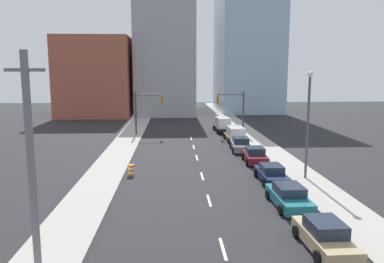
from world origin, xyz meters
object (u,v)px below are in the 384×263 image
object	(u,v)px
traffic_barrel	(131,170)
sedan_maroon	(255,156)
traffic_signal_left	(144,108)
sedan_gray	(241,145)
traffic_signal_right	(236,107)
sedan_tan	(325,236)
sedan_teal	(289,196)
box_truck_black	(223,125)
street_lamp	(308,118)
utility_pole_left_near	(31,163)
box_truck_brown	(235,134)
sedan_navy	(271,174)

from	to	relation	value
traffic_barrel	sedan_maroon	distance (m)	12.16
traffic_signal_left	sedan_gray	size ratio (longest dim) A/B	1.28
traffic_signal_right	traffic_barrel	xyz separation A→B (m)	(-12.27, -20.45, -3.41)
sedan_tan	sedan_teal	bearing A→B (deg)	87.68
sedan_teal	sedan_maroon	distance (m)	11.93
traffic_barrel	box_truck_black	xyz separation A→B (m)	(10.83, 22.93, 0.55)
street_lamp	sedan_maroon	size ratio (longest dim) A/B	2.00
sedan_teal	box_truck_black	distance (m)	30.80
utility_pole_left_near	sedan_maroon	xyz separation A→B (m)	(13.84, 19.40, -4.20)
street_lamp	box_truck_black	xyz separation A→B (m)	(-3.50, 24.72, -4.00)
traffic_barrel	sedan_gray	distance (m)	14.67
utility_pole_left_near	traffic_barrel	distance (m)	16.14
traffic_signal_left	traffic_barrel	xyz separation A→B (m)	(0.42, -20.45, -3.41)
sedan_maroon	box_truck_brown	size ratio (longest dim) A/B	0.74
utility_pole_left_near	traffic_signal_left	bearing A→B (deg)	86.86
sedan_tan	traffic_barrel	bearing A→B (deg)	126.81
sedan_tan	box_truck_brown	world-z (taller)	box_truck_brown
sedan_maroon	box_truck_brown	world-z (taller)	box_truck_brown
sedan_tan	traffic_signal_right	bearing A→B (deg)	86.37
box_truck_brown	utility_pole_left_near	bearing A→B (deg)	-115.12
traffic_signal_right	sedan_gray	world-z (taller)	traffic_signal_right
street_lamp	sedan_gray	bearing A→B (deg)	105.93
traffic_signal_left	sedan_tan	bearing A→B (deg)	-71.66
traffic_signal_right	sedan_tan	world-z (taller)	traffic_signal_right
utility_pole_left_near	sedan_tan	world-z (taller)	utility_pole_left_near
box_truck_black	sedan_tan	bearing A→B (deg)	-91.73
traffic_signal_right	street_lamp	bearing A→B (deg)	-84.72
traffic_signal_left	sedan_navy	distance (m)	25.83
box_truck_black	sedan_gray	bearing A→B (deg)	-90.92
sedan_tan	sedan_teal	xyz separation A→B (m)	(0.09, 6.04, -0.03)
traffic_signal_left	sedan_gray	bearing A→B (deg)	-43.27
utility_pole_left_near	box_truck_brown	distance (m)	34.02
sedan_teal	sedan_maroon	xyz separation A→B (m)	(0.40, 11.92, 0.04)
traffic_signal_right	box_truck_black	distance (m)	4.05
sedan_tan	box_truck_brown	xyz separation A→B (m)	(0.49, 29.39, 0.21)
traffic_signal_left	sedan_navy	world-z (taller)	traffic_signal_left
utility_pole_left_near	sedan_maroon	bearing A→B (deg)	54.48
box_truck_black	sedan_teal	bearing A→B (deg)	-91.52
traffic_barrel	sedan_navy	size ratio (longest dim) A/B	0.21
utility_pole_left_near	box_truck_brown	world-z (taller)	utility_pole_left_near
utility_pole_left_near	sedan_gray	bearing A→B (deg)	61.68
utility_pole_left_near	sedan_teal	distance (m)	15.95
sedan_maroon	sedan_navy	bearing A→B (deg)	-88.67
sedan_gray	sedan_navy	bearing A→B (deg)	-85.08
street_lamp	box_truck_black	bearing A→B (deg)	98.05
traffic_signal_right	utility_pole_left_near	distance (m)	38.69
sedan_navy	sedan_gray	bearing A→B (deg)	91.11
utility_pole_left_near	sedan_tan	bearing A→B (deg)	6.13
sedan_navy	sedan_gray	xyz separation A→B (m)	(-0.31, 11.92, 0.05)
utility_pole_left_near	street_lamp	bearing A→B (deg)	39.02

